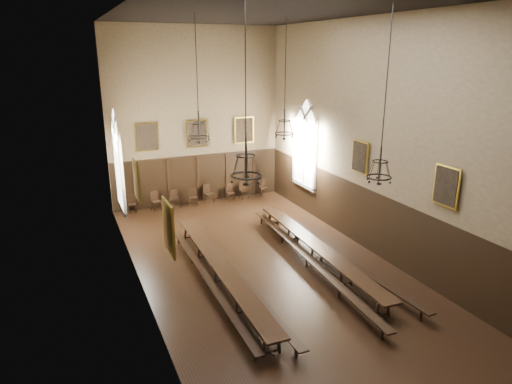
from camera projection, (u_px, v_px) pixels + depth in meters
floor at (270, 272)px, 16.70m from camera, size 9.00×18.00×0.02m
ceiling at (273, 8)px, 14.04m from camera, size 9.00×18.00×0.02m
wall_back at (196, 117)px, 23.27m from camera, size 9.00×0.02×9.00m
wall_front at (507, 256)px, 7.48m from camera, size 9.00×0.02×9.00m
wall_left at (136, 164)px, 13.65m from camera, size 0.02×18.00×9.00m
wall_right at (380, 141)px, 17.09m from camera, size 0.02×18.00×9.00m
wainscot_panelling at (271, 240)px, 16.33m from camera, size 9.00×18.00×2.50m
table_left at (221, 274)px, 15.74m from camera, size 0.85×9.40×0.73m
table_right at (317, 253)px, 17.37m from camera, size 0.99×9.20×0.72m
bench_left_outer at (208, 281)px, 15.45m from camera, size 0.38×9.03×0.41m
bench_left_inner at (230, 271)px, 16.10m from camera, size 0.45×10.43×0.47m
bench_right_inner at (307, 260)px, 16.97m from camera, size 0.96×10.38×0.47m
bench_right_outer at (328, 252)px, 17.64m from camera, size 0.84×10.41×0.47m
chair_0 at (132, 207)px, 22.76m from camera, size 0.47×0.47×0.90m
chair_1 at (156, 205)px, 23.11m from camera, size 0.53×0.53×0.97m
chair_2 at (175, 202)px, 23.50m from camera, size 0.45×0.45×0.91m
chair_3 at (193, 200)px, 23.88m from camera, size 0.45×0.45×0.90m
chair_4 at (209, 197)px, 24.28m from camera, size 0.56×0.56×1.00m
chair_5 at (230, 195)px, 24.67m from camera, size 0.41×0.41×0.86m
chair_6 at (244, 193)px, 25.00m from camera, size 0.45×0.45×0.91m
chair_7 at (263, 190)px, 25.48m from camera, size 0.44×0.44×0.95m
chandelier_back_left at (199, 128)px, 16.48m from camera, size 0.77×0.77×4.40m
chandelier_back_right at (284, 126)px, 18.56m from camera, size 0.81×0.81×4.64m
chandelier_front_left at (246, 164)px, 12.11m from camera, size 0.85×0.85×4.61m
chandelier_front_right at (380, 165)px, 13.68m from camera, size 0.75×0.75×5.05m
portrait_back_0 at (146, 137)px, 22.40m from camera, size 1.10×0.12×1.40m
portrait_back_1 at (197, 133)px, 23.39m from camera, size 1.10×0.12×1.40m
portrait_back_2 at (244, 130)px, 24.38m from camera, size 1.10×0.12×1.40m
portrait_left_0 at (137, 181)px, 14.81m from camera, size 0.12×1.00×1.30m
portrait_left_1 at (168, 228)px, 10.87m from camera, size 0.12×1.00×1.30m
portrait_right_0 at (360, 157)px, 18.16m from camera, size 0.12×1.00×1.30m
portrait_right_1 at (446, 186)px, 14.21m from camera, size 0.12×1.00×1.30m
window_right at (305, 144)px, 22.21m from camera, size 0.20×2.20×4.60m
window_left at (118, 161)px, 18.83m from camera, size 0.20×2.20×4.60m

